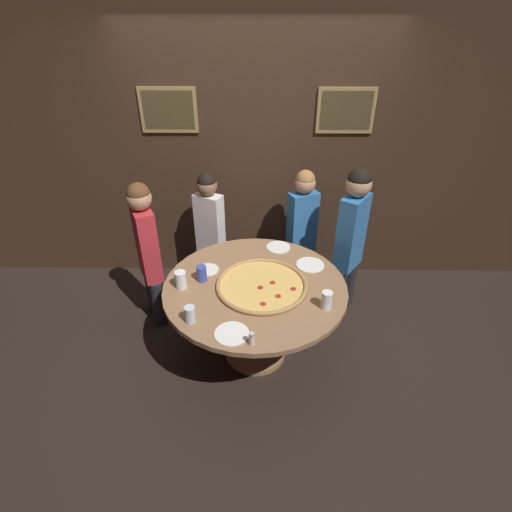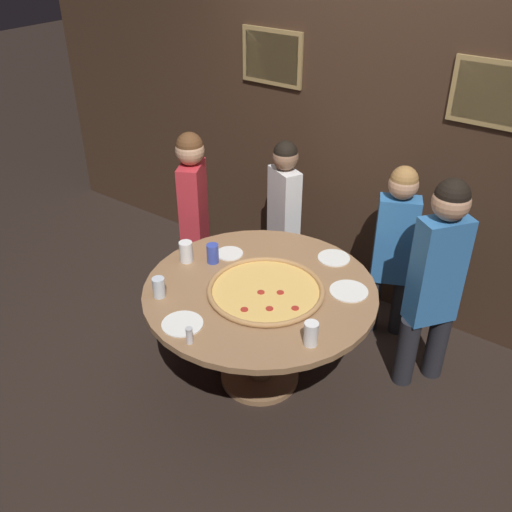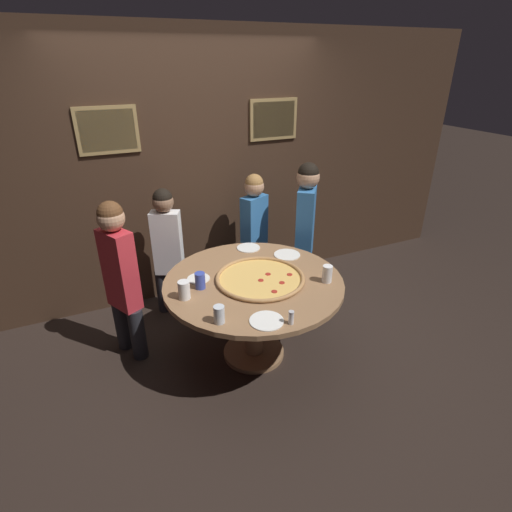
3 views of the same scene
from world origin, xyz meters
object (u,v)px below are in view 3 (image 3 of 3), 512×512
giant_pizza (260,278)px  white_plate_left_side (287,255)px  drink_cup_far_right (184,290)px  white_plate_far_back (198,279)px  drink_cup_beside_pizza (219,314)px  drink_cup_centre_back (200,281)px  condiment_shaker (291,317)px  white_plate_beside_cup (267,321)px  dining_table (254,296)px  diner_side_right (305,226)px  diner_far_left (168,245)px  white_plate_near_front (248,248)px  diner_side_left (254,228)px  diner_centre_back (120,273)px  drink_cup_near_left (327,274)px

giant_pizza → white_plate_left_side: giant_pizza is taller
drink_cup_far_right → white_plate_far_back: bearing=52.6°
giant_pizza → drink_cup_beside_pizza: (-0.49, -0.40, 0.05)m
drink_cup_centre_back → condiment_shaker: 0.79m
white_plate_left_side → white_plate_beside_cup: (-0.60, -0.81, 0.00)m
drink_cup_beside_pizza → dining_table: bearing=43.6°
condiment_shaker → diner_side_right: 1.52m
drink_cup_centre_back → white_plate_beside_cup: drink_cup_centre_back is taller
diner_side_right → diner_far_left: bearing=-67.2°
giant_pizza → white_plate_beside_cup: bearing=-110.8°
white_plate_far_back → drink_cup_centre_back: bearing=-100.7°
dining_table → condiment_shaker: (-0.01, -0.63, 0.20)m
drink_cup_beside_pizza → drink_cup_far_right: 0.40m
white_plate_near_front → drink_cup_centre_back: bearing=-141.2°
white_plate_near_front → diner_side_left: diner_side_left is taller
diner_centre_back → white_plate_beside_cup: bearing=-168.7°
drink_cup_near_left → white_plate_beside_cup: size_ratio=0.59×
drink_cup_far_right → drink_cup_near_left: bearing=-12.1°
dining_table → drink_cup_near_left: drink_cup_near_left is taller
drink_cup_beside_pizza → diner_side_left: size_ratio=0.10×
diner_side_right → diner_centre_back: (-1.79, -0.15, -0.04)m
diner_centre_back → white_plate_near_front: bearing=-113.1°
drink_cup_centre_back → drink_cup_beside_pizza: bearing=-92.4°
white_plate_left_side → white_plate_near_front: size_ratio=1.10×
giant_pizza → condiment_shaker: condiment_shaker is taller
giant_pizza → white_plate_near_front: giant_pizza is taller
dining_table → diner_far_left: bearing=115.5°
diner_centre_back → dining_table: bearing=-143.7°
white_plate_left_side → diner_far_left: diner_far_left is taller
dining_table → drink_cup_centre_back: (-0.42, 0.06, 0.21)m
drink_cup_beside_pizza → diner_side_left: 1.63m
drink_cup_beside_pizza → drink_cup_far_right: bearing=108.5°
white_plate_near_front → diner_centre_back: 1.15m
white_plate_far_back → diner_centre_back: 0.62m
giant_pizza → diner_centre_back: (-0.99, 0.49, 0.03)m
giant_pizza → drink_cup_near_left: size_ratio=5.13×
drink_cup_centre_back → diner_far_left: size_ratio=0.10×
dining_table → diner_far_left: size_ratio=1.11×
drink_cup_far_right → white_plate_left_side: bearing=16.9°
diner_side_left → drink_cup_near_left: bearing=68.4°
drink_cup_far_right → diner_side_left: (1.01, 0.99, -0.07)m
dining_table → condiment_shaker: size_ratio=14.64×
diner_far_left → diner_centre_back: diner_centre_back is taller
white_plate_beside_cup → white_plate_near_front: size_ratio=1.09×
dining_table → diner_far_left: (-0.46, 0.95, 0.13)m
white_plate_left_side → diner_side_right: (0.39, 0.35, 0.08)m
diner_centre_back → white_plate_far_back: bearing=-143.7°
diner_side_left → dining_table: bearing=40.4°
drink_cup_far_right → white_plate_near_front: 0.96m
drink_cup_near_left → drink_cup_beside_pizza: bearing=-170.7°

